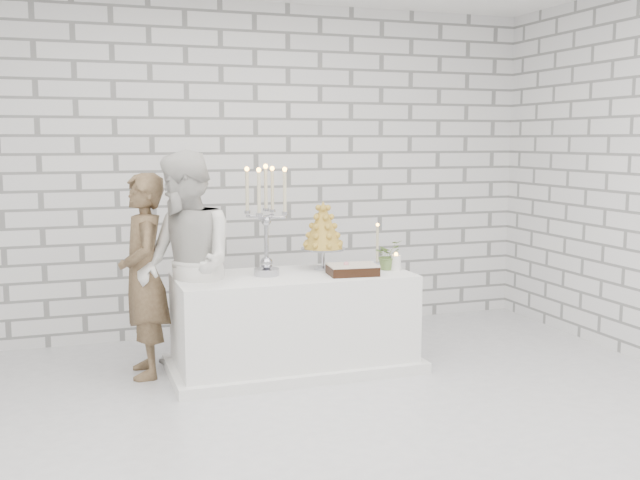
% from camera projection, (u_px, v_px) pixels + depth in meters
% --- Properties ---
extents(ground, '(6.00, 5.00, 0.01)m').
position_uv_depth(ground, '(309.00, 432.00, 4.51)').
color(ground, silver).
rests_on(ground, ground).
extents(wall_back, '(6.00, 0.01, 3.00)m').
position_uv_depth(wall_back, '(223.00, 171.00, 6.65)').
color(wall_back, white).
rests_on(wall_back, ground).
extents(wall_front, '(6.00, 0.01, 3.00)m').
position_uv_depth(wall_front, '(598.00, 244.00, 1.97)').
color(wall_front, white).
rests_on(wall_front, ground).
extents(cake_table, '(1.80, 0.80, 0.75)m').
position_uv_depth(cake_table, '(294.00, 322.00, 5.71)').
color(cake_table, white).
rests_on(cake_table, ground).
extents(groom, '(0.37, 0.56, 1.53)m').
position_uv_depth(groom, '(144.00, 276.00, 5.51)').
color(groom, brown).
rests_on(groom, ground).
extents(bride, '(0.81, 0.95, 1.71)m').
position_uv_depth(bride, '(186.00, 267.00, 5.38)').
color(bride, silver).
rests_on(bride, ground).
extents(candelabra, '(0.40, 0.40, 0.85)m').
position_uv_depth(candelabra, '(266.00, 220.00, 5.56)').
color(candelabra, '#A3A4AE').
rests_on(candelabra, cake_table).
extents(croquembouche, '(0.44, 0.44, 0.55)m').
position_uv_depth(croquembouche, '(323.00, 235.00, 5.85)').
color(croquembouche, olive).
rests_on(croquembouche, cake_table).
extents(chocolate_cake, '(0.39, 0.30, 0.08)m').
position_uv_depth(chocolate_cake, '(352.00, 269.00, 5.64)').
color(chocolate_cake, black).
rests_on(chocolate_cake, cake_table).
extents(pillar_candle, '(0.09, 0.09, 0.12)m').
position_uv_depth(pillar_candle, '(396.00, 263.00, 5.83)').
color(pillar_candle, white).
rests_on(pillar_candle, cake_table).
extents(extra_taper, '(0.06, 0.06, 0.32)m').
position_uv_depth(extra_taper, '(377.00, 245.00, 6.10)').
color(extra_taper, beige).
rests_on(extra_taper, cake_table).
extents(flowers, '(0.27, 0.25, 0.23)m').
position_uv_depth(flowers, '(387.00, 255.00, 5.86)').
color(flowers, '#466430').
rests_on(flowers, cake_table).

